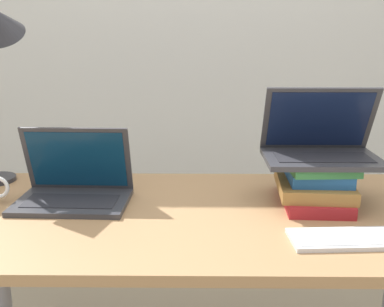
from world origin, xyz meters
name	(u,v)px	position (x,y,z in m)	size (l,w,h in m)	color
wall_back	(196,20)	(0.00, 1.71, 1.35)	(8.00, 0.05, 2.70)	silver
desk	(195,235)	(0.00, 0.37, 0.69)	(1.65, 0.74, 0.77)	#9E754C
laptop_left	(73,187)	(-0.39, 0.45, 0.81)	(0.35, 0.24, 0.23)	#333338
book_stack	(313,183)	(0.37, 0.45, 0.83)	(0.24, 0.30, 0.14)	maroon
laptop_on_books	(319,145)	(0.38, 0.47, 0.95)	(0.35, 0.23, 0.22)	#333338
wireless_keyboard	(343,239)	(0.38, 0.18, 0.77)	(0.29, 0.14, 0.01)	silver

